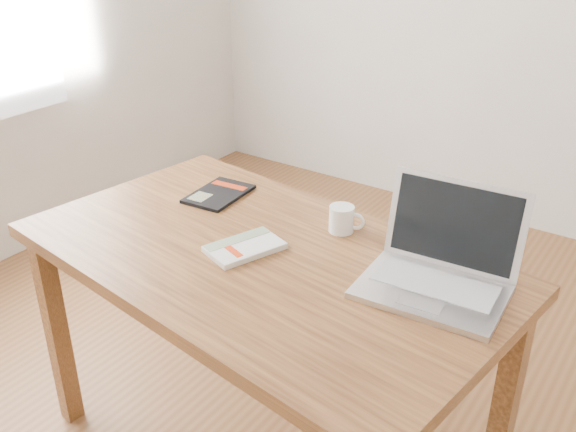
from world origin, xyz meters
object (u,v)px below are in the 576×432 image
Objects in this scene: white_guidebook at (245,247)px; coffee_mug at (342,219)px; black_guidebook at (219,194)px; desk at (261,280)px; laptop at (440,267)px.

white_guidebook is 2.22× the size of coffee_mug.
black_guidebook is 0.45m from coffee_mug.
desk is 13.69× the size of coffee_mug.
laptop reaches higher than white_guidebook.
black_guidebook is (-0.29, 0.23, -0.00)m from white_guidebook.
laptop is at bearing 22.42° from desk.
coffee_mug reaches higher than desk.
laptop is (0.50, 0.14, 0.04)m from white_guidebook.
coffee_mug reaches higher than black_guidebook.
coffee_mug reaches higher than white_guidebook.
desk is 0.29m from coffee_mug.
black_guidebook is 0.64× the size of laptop.
coffee_mug is (0.16, 0.25, 0.03)m from white_guidebook.
white_guidebook is at bearing -153.90° from desk.
coffee_mug is at bearing 76.41° from white_guidebook.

